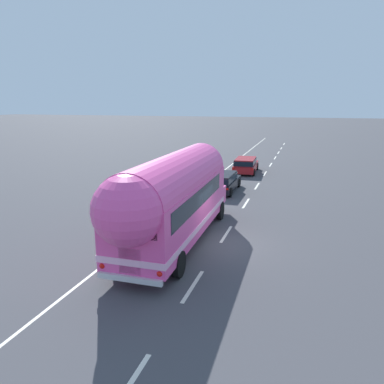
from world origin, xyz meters
TOP-DOWN VIEW (x-y plane):
  - ground_plane at (0.00, 0.00)m, footprint 300.00×300.00m
  - lane_markings at (-2.73, 12.77)m, footprint 4.01×80.00m
  - painted_bus at (-1.92, -1.02)m, footprint 2.74×11.69m
  - car_lead at (-2.14, 9.85)m, footprint 1.90×4.50m
  - car_second at (-1.77, 17.61)m, footprint 2.12×4.59m

SIDE VIEW (x-z plane):
  - ground_plane at x=0.00m, z-range 0.00..0.00m
  - lane_markings at x=-2.73m, z-range 0.00..0.01m
  - car_lead at x=-2.14m, z-range 0.10..1.47m
  - car_second at x=-1.77m, z-range 0.10..1.47m
  - painted_bus at x=-1.92m, z-range 0.24..4.37m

